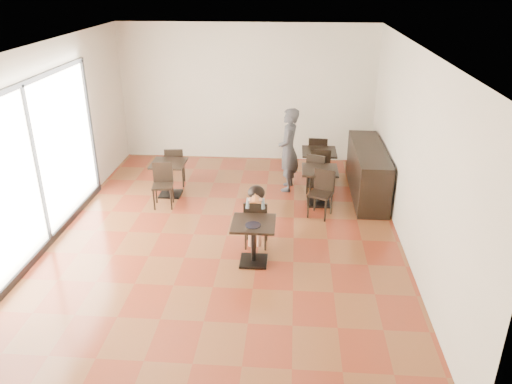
# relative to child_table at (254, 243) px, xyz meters

# --- Properties ---
(floor) EXTENTS (6.00, 8.00, 0.01)m
(floor) POSITION_rel_child_table_xyz_m (-0.54, 0.83, -0.35)
(floor) COLOR maroon
(floor) RESTS_ON ground
(ceiling) EXTENTS (6.00, 8.00, 0.01)m
(ceiling) POSITION_rel_child_table_xyz_m (-0.54, 0.83, 2.85)
(ceiling) COLOR silver
(ceiling) RESTS_ON floor
(wall_back) EXTENTS (6.00, 0.01, 3.20)m
(wall_back) POSITION_rel_child_table_xyz_m (-0.54, 4.83, 1.25)
(wall_back) COLOR beige
(wall_back) RESTS_ON floor
(wall_front) EXTENTS (6.00, 0.01, 3.20)m
(wall_front) POSITION_rel_child_table_xyz_m (-0.54, -3.17, 1.25)
(wall_front) COLOR beige
(wall_front) RESTS_ON floor
(wall_left) EXTENTS (0.01, 8.00, 3.20)m
(wall_left) POSITION_rel_child_table_xyz_m (-3.54, 0.83, 1.25)
(wall_left) COLOR beige
(wall_left) RESTS_ON floor
(wall_right) EXTENTS (0.01, 8.00, 3.20)m
(wall_right) POSITION_rel_child_table_xyz_m (2.46, 0.83, 1.25)
(wall_right) COLOR beige
(wall_right) RESTS_ON floor
(storefront_window) EXTENTS (0.04, 4.50, 2.60)m
(storefront_window) POSITION_rel_child_table_xyz_m (-3.51, 0.33, 1.05)
(storefront_window) COLOR white
(storefront_window) RESTS_ON floor
(child_table) EXTENTS (0.67, 0.67, 0.71)m
(child_table) POSITION_rel_child_table_xyz_m (0.00, 0.00, 0.00)
(child_table) COLOR black
(child_table) RESTS_ON floor
(child_chair) EXTENTS (0.38, 0.38, 0.85)m
(child_chair) POSITION_rel_child_table_xyz_m (0.00, 0.55, 0.07)
(child_chair) COLOR black
(child_chair) RESTS_ON floor
(child) EXTENTS (0.38, 0.54, 1.07)m
(child) POSITION_rel_child_table_xyz_m (0.00, 0.55, 0.18)
(child) COLOR gray
(child) RESTS_ON child_chair
(plate) EXTENTS (0.24, 0.24, 0.01)m
(plate) POSITION_rel_child_table_xyz_m (0.00, -0.10, 0.36)
(plate) COLOR black
(plate) RESTS_ON child_table
(pizza_slice) EXTENTS (0.25, 0.19, 0.06)m
(pizza_slice) POSITION_rel_child_table_xyz_m (0.00, 0.36, 0.58)
(pizza_slice) COLOR tan
(pizza_slice) RESTS_ON child
(adult_patron) EXTENTS (0.46, 0.66, 1.74)m
(adult_patron) POSITION_rel_child_table_xyz_m (0.48, 2.97, 0.51)
(adult_patron) COLOR #3B3B41
(adult_patron) RESTS_ON floor
(cafe_table_mid) EXTENTS (0.90, 0.90, 0.73)m
(cafe_table_mid) POSITION_rel_child_table_xyz_m (1.11, 2.28, 0.01)
(cafe_table_mid) COLOR black
(cafe_table_mid) RESTS_ON floor
(cafe_table_left) EXTENTS (0.76, 0.76, 0.71)m
(cafe_table_left) POSITION_rel_child_table_xyz_m (-1.92, 2.47, 0.00)
(cafe_table_left) COLOR black
(cafe_table_left) RESTS_ON floor
(cafe_table_back) EXTENTS (0.77, 0.77, 0.76)m
(cafe_table_back) POSITION_rel_child_table_xyz_m (1.13, 3.27, 0.02)
(cafe_table_back) COLOR black
(cafe_table_back) RESTS_ON floor
(chair_mid_a) EXTENTS (0.52, 0.52, 0.88)m
(chair_mid_a) POSITION_rel_child_table_xyz_m (1.11, 2.83, 0.09)
(chair_mid_a) COLOR black
(chair_mid_a) RESTS_ON floor
(chair_mid_b) EXTENTS (0.52, 0.52, 0.88)m
(chair_mid_b) POSITION_rel_child_table_xyz_m (1.11, 1.73, 0.09)
(chair_mid_b) COLOR black
(chair_mid_b) RESTS_ON floor
(chair_left_a) EXTENTS (0.43, 0.43, 0.86)m
(chair_left_a) POSITION_rel_child_table_xyz_m (-1.92, 3.02, 0.07)
(chair_left_a) COLOR black
(chair_left_a) RESTS_ON floor
(chair_left_b) EXTENTS (0.43, 0.43, 0.86)m
(chair_left_b) POSITION_rel_child_table_xyz_m (-1.92, 1.92, 0.07)
(chair_left_b) COLOR black
(chair_left_b) RESTS_ON floor
(chair_back_a) EXTENTS (0.44, 0.44, 0.91)m
(chair_back_a) POSITION_rel_child_table_xyz_m (1.13, 3.82, 0.10)
(chair_back_a) COLOR black
(chair_back_a) RESTS_ON floor
(chair_back_b) EXTENTS (0.44, 0.44, 0.91)m
(chair_back_b) POSITION_rel_child_table_xyz_m (1.13, 2.72, 0.10)
(chair_back_b) COLOR black
(chair_back_b) RESTS_ON floor
(service_counter) EXTENTS (0.60, 2.40, 1.00)m
(service_counter) POSITION_rel_child_table_xyz_m (2.11, 2.83, 0.15)
(service_counter) COLOR black
(service_counter) RESTS_ON floor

